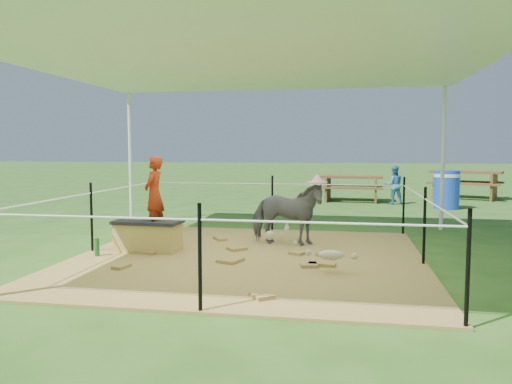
% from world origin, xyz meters
% --- Properties ---
extents(ground, '(90.00, 90.00, 0.00)m').
position_xyz_m(ground, '(0.00, 0.00, 0.00)').
color(ground, '#2D5919').
rests_on(ground, ground).
extents(hay_patch, '(4.60, 4.60, 0.03)m').
position_xyz_m(hay_patch, '(0.00, 0.00, 0.01)').
color(hay_patch, brown).
rests_on(hay_patch, ground).
extents(canopy_tent, '(6.30, 6.30, 2.90)m').
position_xyz_m(canopy_tent, '(0.00, 0.00, 2.69)').
color(canopy_tent, silver).
rests_on(canopy_tent, ground).
extents(rope_fence, '(4.54, 4.54, 1.00)m').
position_xyz_m(rope_fence, '(0.00, -0.00, 0.64)').
color(rope_fence, black).
rests_on(rope_fence, ground).
extents(straw_bale, '(0.89, 0.47, 0.39)m').
position_xyz_m(straw_bale, '(-1.47, 0.15, 0.22)').
color(straw_bale, '#B58F42').
rests_on(straw_bale, hay_patch).
extents(dark_cloth, '(0.95, 0.52, 0.05)m').
position_xyz_m(dark_cloth, '(-1.47, 0.15, 0.44)').
color(dark_cloth, black).
rests_on(dark_cloth, straw_bale).
extents(woman, '(0.27, 0.39, 1.05)m').
position_xyz_m(woman, '(-1.37, 0.15, 0.95)').
color(woman, '#A72A10').
rests_on(woman, straw_bale).
extents(green_bottle, '(0.07, 0.07, 0.24)m').
position_xyz_m(green_bottle, '(-2.02, -0.30, 0.15)').
color(green_bottle, '#176922').
rests_on(green_bottle, hay_patch).
extents(pony, '(1.16, 0.61, 0.95)m').
position_xyz_m(pony, '(0.41, 0.93, 0.50)').
color(pony, '#4B4B50').
rests_on(pony, hay_patch).
extents(pink_hat, '(0.29, 0.29, 0.14)m').
position_xyz_m(pink_hat, '(0.41, 0.93, 1.04)').
color(pink_hat, pink).
rests_on(pink_hat, pony).
extents(foal, '(0.86, 0.48, 0.48)m').
position_xyz_m(foal, '(1.11, -0.68, 0.27)').
color(foal, '#BEAA8B').
rests_on(foal, hay_patch).
extents(trash_barrel, '(0.65, 0.65, 0.94)m').
position_xyz_m(trash_barrel, '(3.72, 6.33, 0.47)').
color(trash_barrel, blue).
rests_on(trash_barrel, ground).
extents(picnic_table_near, '(1.78, 1.34, 0.71)m').
position_xyz_m(picnic_table_near, '(1.46, 7.76, 0.36)').
color(picnic_table_near, '#52371C').
rests_on(picnic_table_near, ground).
extents(picnic_table_far, '(2.34, 2.03, 0.82)m').
position_xyz_m(picnic_table_far, '(4.79, 9.12, 0.41)').
color(picnic_table_far, '#54341C').
rests_on(picnic_table_far, ground).
extents(distant_person, '(0.55, 0.46, 1.03)m').
position_xyz_m(distant_person, '(2.55, 7.17, 0.51)').
color(distant_person, '#3581C7').
rests_on(distant_person, ground).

